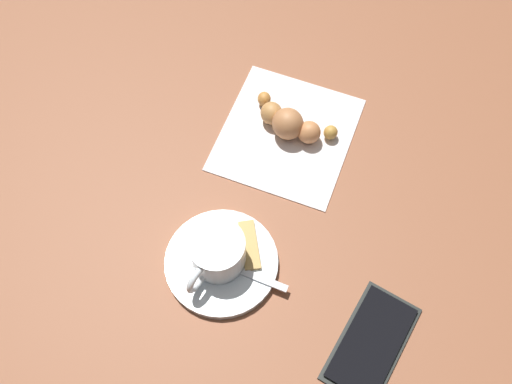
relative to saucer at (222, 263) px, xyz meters
name	(u,v)px	position (x,y,z in m)	size (l,w,h in m)	color
ground_plane	(249,200)	(-0.10, -0.02, -0.01)	(1.80, 1.80, 0.00)	brown
saucer	(222,263)	(0.00, 0.00, 0.00)	(0.14, 0.14, 0.01)	silver
espresso_cup	(217,252)	(0.00, 0.00, 0.03)	(0.10, 0.07, 0.05)	silver
teaspoon	(223,263)	(0.00, 0.00, 0.01)	(0.04, 0.13, 0.01)	silver
sugar_packet	(249,245)	(-0.04, 0.02, 0.01)	(0.07, 0.02, 0.01)	tan
napkin	(287,134)	(-0.21, -0.04, 0.00)	(0.19, 0.18, 0.00)	silver
croissant	(290,122)	(-0.22, -0.04, 0.02)	(0.06, 0.14, 0.05)	#C07D39
cell_phone	(371,343)	(-0.02, 0.21, 0.00)	(0.14, 0.08, 0.01)	black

